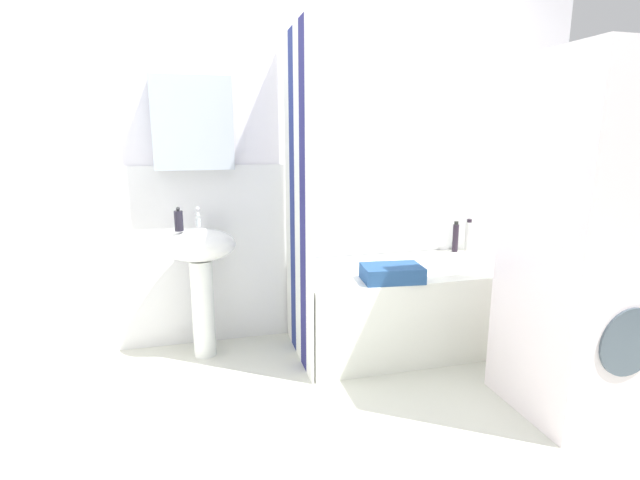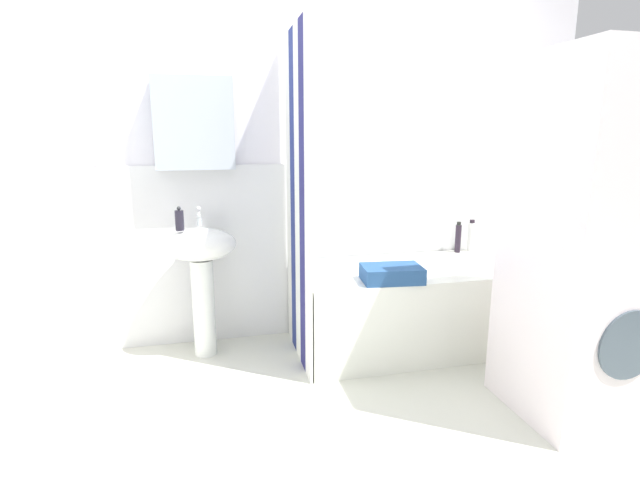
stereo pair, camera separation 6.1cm
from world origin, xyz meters
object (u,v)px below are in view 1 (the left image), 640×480
object	(u,v)px
bathtub	(407,306)
lotion_bottle	(468,236)
washer_dryer_stack	(587,241)
soap_dispenser	(179,220)
sink	(201,264)
towel_folded	(392,273)
conditioner_bottle	(455,237)

from	to	relation	value
bathtub	lotion_bottle	world-z (taller)	lotion_bottle
lotion_bottle	washer_dryer_stack	world-z (taller)	washer_dryer_stack
washer_dryer_stack	soap_dispenser	bearing A→B (deg)	151.34
bathtub	washer_dryer_stack	distance (m)	1.20
washer_dryer_stack	bathtub	bearing A→B (deg)	118.62
washer_dryer_stack	sink	bearing A→B (deg)	149.16
lotion_bottle	washer_dryer_stack	distance (m)	1.25
bathtub	towel_folded	world-z (taller)	towel_folded
sink	lotion_bottle	distance (m)	1.96
sink	lotion_bottle	xyz separation A→B (m)	(1.95, 0.14, 0.05)
bathtub	towel_folded	xyz separation A→B (m)	(-0.23, -0.26, 0.32)
sink	conditioner_bottle	size ratio (longest dim) A/B	3.63
towel_folded	washer_dryer_stack	size ratio (longest dim) A/B	0.20
conditioner_bottle	washer_dryer_stack	bearing A→B (deg)	-90.84
bathtub	washer_dryer_stack	size ratio (longest dim) A/B	0.83
lotion_bottle	washer_dryer_stack	xyz separation A→B (m)	(-0.13, -1.23, 0.22)
conditioner_bottle	washer_dryer_stack	distance (m)	1.24
soap_dispenser	towel_folded	bearing A→B (deg)	-18.65
conditioner_bottle	washer_dryer_stack	xyz separation A→B (m)	(-0.02, -1.22, 0.23)
soap_dispenser	bathtub	size ratio (longest dim) A/B	0.10
conditioner_bottle	towel_folded	size ratio (longest dim) A/B	0.65
towel_folded	soap_dispenser	bearing A→B (deg)	161.35
bathtub	soap_dispenser	bearing A→B (deg)	174.13
towel_folded	conditioner_bottle	bearing A→B (deg)	37.10
sink	conditioner_bottle	bearing A→B (deg)	4.00
lotion_bottle	conditioner_bottle	distance (m)	0.11
bathtub	lotion_bottle	xyz separation A→B (m)	(0.63, 0.32, 0.38)
conditioner_bottle	towel_folded	bearing A→B (deg)	-142.90
bathtub	washer_dryer_stack	bearing A→B (deg)	-61.38
conditioner_bottle	washer_dryer_stack	world-z (taller)	washer_dryer_stack
sink	towel_folded	world-z (taller)	sink
bathtub	conditioner_bottle	xyz separation A→B (m)	(0.51, 0.31, 0.38)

